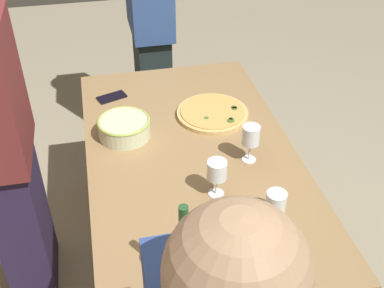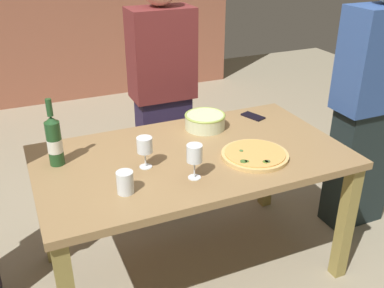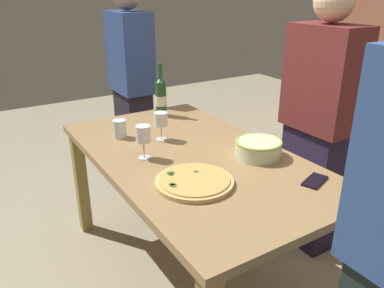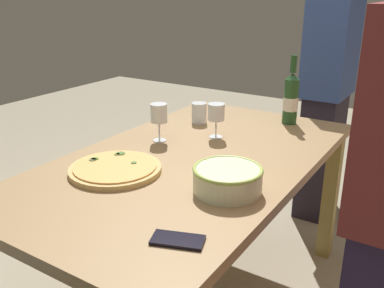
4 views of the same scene
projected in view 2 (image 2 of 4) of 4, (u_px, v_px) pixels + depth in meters
ground_plane at (192, 265)px, 2.64m from camera, size 8.00×8.00×0.00m
dining_table at (192, 169)px, 2.35m from camera, size 1.60×0.90×0.75m
pizza at (255, 155)px, 2.27m from camera, size 0.35×0.35×0.03m
serving_bowl at (205, 121)px, 2.58m from camera, size 0.24×0.24×0.09m
wine_bottle at (54, 140)px, 2.15m from camera, size 0.07×0.07×0.34m
wine_glass_near_pizza at (145, 146)px, 2.13m from camera, size 0.08×0.08×0.16m
wine_glass_by_bottle at (194, 155)px, 2.03m from camera, size 0.07×0.07×0.17m
cup_amber at (125, 182)px, 1.95m from camera, size 0.08×0.08×0.10m
cell_phone at (253, 116)px, 2.74m from camera, size 0.11×0.16×0.01m
person_host at (163, 94)px, 2.98m from camera, size 0.41×0.24×1.58m
person_guest_right at (370, 105)px, 2.70m from camera, size 0.45×0.24×1.65m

